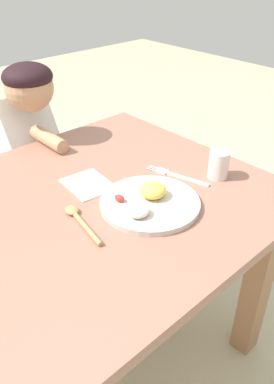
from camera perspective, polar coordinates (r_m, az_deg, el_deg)
ground_plane at (r=1.61m, az=-4.74°, el=-21.95°), size 8.00×8.00×0.00m
dining_table at (r=1.19m, az=-5.96°, el=-6.18°), size 1.01×0.90×0.69m
plate at (r=1.08m, az=1.87°, el=-1.43°), size 0.28×0.28×0.06m
fork at (r=1.22m, az=5.82°, el=2.41°), size 0.07×0.21×0.01m
spoon at (r=1.03m, az=-8.51°, el=-3.95°), size 0.06×0.19×0.02m
drinking_cup at (r=1.22m, az=11.92°, el=3.98°), size 0.06×0.06×0.09m
person at (r=1.67m, az=-15.24°, el=3.17°), size 0.22×0.40×0.97m
napkin at (r=1.18m, az=-7.20°, el=1.14°), size 0.14×0.16×0.00m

